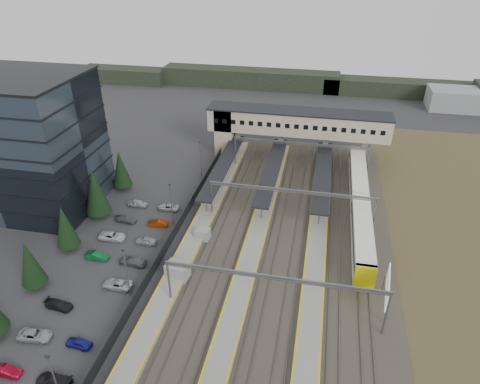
% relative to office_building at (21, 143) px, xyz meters
% --- Properties ---
extents(ground, '(220.00, 220.00, 0.00)m').
position_rel_office_building_xyz_m(ground, '(36.00, -12.00, -12.19)').
color(ground, '#2B2B2D').
rests_on(ground, ground).
extents(office_building, '(24.30, 18.30, 24.30)m').
position_rel_office_building_xyz_m(office_building, '(0.00, 0.00, 0.00)').
color(office_building, '#3C4A5B').
rests_on(office_building, ground).
extents(conifer_row, '(4.42, 49.82, 9.50)m').
position_rel_office_building_xyz_m(conifer_row, '(14.00, -15.86, -7.36)').
color(conifer_row, black).
rests_on(conifer_row, ground).
extents(car_park, '(10.52, 44.37, 1.28)m').
position_rel_office_building_xyz_m(car_park, '(22.64, -17.94, -11.60)').
color(car_park, '#ADADB3').
rests_on(car_park, ground).
extents(lampposts, '(0.50, 53.25, 8.07)m').
position_rel_office_building_xyz_m(lampposts, '(28.00, -10.75, -7.86)').
color(lampposts, slate).
rests_on(lampposts, ground).
extents(fence, '(0.08, 90.00, 2.00)m').
position_rel_office_building_xyz_m(fence, '(29.50, -7.00, -11.19)').
color(fence, '#26282B').
rests_on(fence, ground).
extents(relay_cabin_near, '(3.51, 2.80, 2.66)m').
position_rel_office_building_xyz_m(relay_cabin_near, '(33.41, -15.20, -10.86)').
color(relay_cabin_near, gray).
rests_on(relay_cabin_near, ground).
extents(relay_cabin_far, '(2.46, 2.13, 2.07)m').
position_rel_office_building_xyz_m(relay_cabin_far, '(34.34, -5.25, -11.15)').
color(relay_cabin_far, gray).
rests_on(relay_cabin_far, ground).
extents(rail_corridor, '(34.00, 90.00, 0.92)m').
position_rel_office_building_xyz_m(rail_corridor, '(45.34, -7.00, -11.90)').
color(rail_corridor, '#322D26').
rests_on(rail_corridor, ground).
extents(canopies, '(23.10, 30.00, 3.28)m').
position_rel_office_building_xyz_m(canopies, '(43.00, 15.00, -8.27)').
color(canopies, black).
rests_on(canopies, ground).
extents(footbridge, '(40.40, 6.40, 11.20)m').
position_rel_office_building_xyz_m(footbridge, '(43.70, 30.00, -4.26)').
color(footbridge, tan).
rests_on(footbridge, ground).
extents(gantries, '(28.40, 62.28, 7.17)m').
position_rel_office_building_xyz_m(gantries, '(48.00, -9.00, -6.20)').
color(gantries, slate).
rests_on(gantries, ground).
extents(train, '(3.01, 41.81, 3.79)m').
position_rel_office_building_xyz_m(train, '(60.00, 8.41, -10.04)').
color(train, white).
rests_on(train, ground).
extents(billboard, '(0.88, 6.33, 5.47)m').
position_rel_office_building_xyz_m(billboard, '(62.51, -15.35, -8.49)').
color(billboard, slate).
rests_on(billboard, ground).
extents(treeline_far, '(170.00, 19.00, 7.00)m').
position_rel_office_building_xyz_m(treeline_far, '(59.81, 80.28, -9.24)').
color(treeline_far, black).
rests_on(treeline_far, ground).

